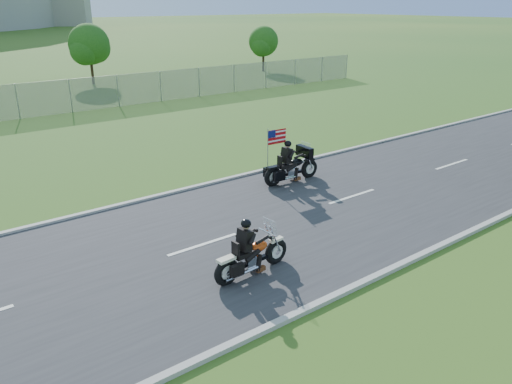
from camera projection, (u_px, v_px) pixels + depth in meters
ground at (260, 227)px, 14.93m from camera, size 420.00×420.00×0.00m
road at (260, 227)px, 14.92m from camera, size 120.00×8.00×0.04m
curb_north at (191, 188)px, 17.92m from camera, size 120.00×0.18×0.12m
curb_south at (364, 283)px, 11.90m from camera, size 120.00×0.18×0.12m
tree_fence_near at (90, 46)px, 39.61m from camera, size 3.52×3.28×4.75m
tree_fence_far at (264, 43)px, 47.27m from camera, size 3.08×2.87×4.20m
motorcycle_lead at (251, 257)px, 12.17m from camera, size 2.30×0.64×1.54m
motorcycle_follow at (291, 168)px, 18.44m from camera, size 2.44×0.81×2.04m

